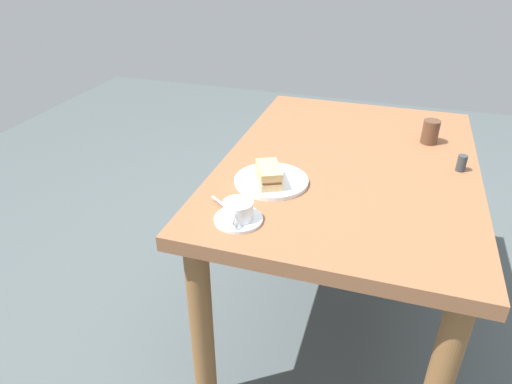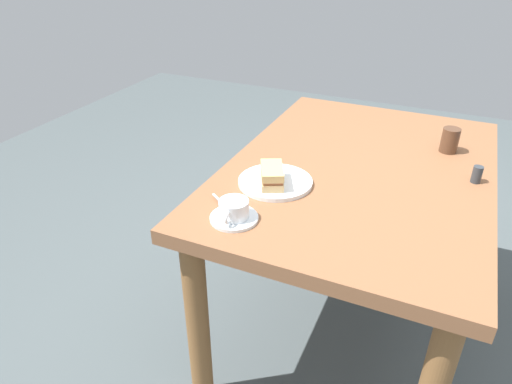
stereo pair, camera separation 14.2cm
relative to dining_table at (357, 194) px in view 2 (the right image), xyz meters
The scene contains 9 objects.
ground_plane 0.66m from the dining_table, ahead, with size 6.00×6.00×0.00m, color #485153.
dining_table is the anchor object (origin of this frame).
sandwich_plate 0.35m from the dining_table, 136.99° to the left, with size 0.25×0.25×0.01m, color white.
sandwich_front 0.39m from the dining_table, 140.01° to the left, with size 0.14×0.12×0.06m.
coffee_saucer 0.57m from the dining_table, 152.60° to the left, with size 0.14×0.14×0.01m, color white.
coffee_cup 0.58m from the dining_table, 152.68° to the left, with size 0.11×0.09×0.05m.
spoon 0.56m from the dining_table, 144.41° to the left, with size 0.07×0.09×0.01m.
salt_shaker 0.40m from the dining_table, 83.79° to the right, with size 0.03×0.03×0.06m, color #33383D.
drinking_glass 0.41m from the dining_table, 46.54° to the right, with size 0.06×0.06×0.09m, color brown.
Camera 2 is at (-1.49, -0.27, 1.52)m, focal length 32.52 mm.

